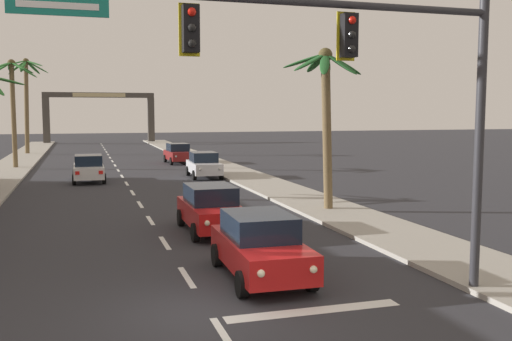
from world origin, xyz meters
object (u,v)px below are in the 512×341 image
Objects in this scene: sedan_lead_at_stop_bar at (260,245)px; sedan_third_in_queue at (211,208)px; sedan_parked_nearest_kerb at (204,165)px; palm_left_third at (12,91)px; town_gateway_arch at (100,110)px; palm_right_second at (325,99)px; sedan_oncoming_far at (89,168)px; traffic_signal_mast at (359,69)px; sedan_parked_mid_kerb at (178,153)px; palm_left_farthest at (26,91)px.

sedan_third_in_queue is at bearing 89.79° from sedan_lead_at_stop_bar.
sedan_parked_nearest_kerb is 0.55× the size of palm_left_third.
town_gateway_arch is (7.40, 36.67, -1.34)m from palm_left_third.
palm_right_second reaches higher than sedan_lead_at_stop_bar.
sedan_lead_at_stop_bar is 69.72m from town_gateway_arch.
palm_left_third is at bearing 117.55° from sedan_oncoming_far.
sedan_parked_mid_kerb is at bearing 86.94° from traffic_signal_mast.
sedan_third_in_queue is 17.34m from sedan_oncoming_far.
sedan_third_in_queue is 0.63× the size of palm_right_second.
town_gateway_arch is (7.72, 20.96, -1.92)m from palm_left_farthest.
traffic_signal_mast is at bearing -87.41° from town_gateway_arch.
sedan_parked_mid_kerb is 20.17m from palm_left_farthest.
town_gateway_arch is (-5.24, 35.35, 3.69)m from sedan_parked_mid_kerb.
sedan_third_in_queue is at bearing -96.83° from sedan_parked_mid_kerb.
traffic_signal_mast is 9.80m from sedan_third_in_queue.
traffic_signal_mast is 12.14m from palm_right_second.
traffic_signal_mast is at bearing -77.97° from sedan_oncoming_far.
sedan_parked_nearest_kerb is 0.64× the size of palm_right_second.
traffic_signal_mast is at bearing -73.29° from palm_left_third.
sedan_lead_at_stop_bar is at bearing -74.33° from palm_left_third.
sedan_parked_nearest_kerb is 0.30× the size of town_gateway_arch.
sedan_oncoming_far is (-4.03, 16.86, 0.00)m from sedan_third_in_queue.
sedan_lead_at_stop_bar is 0.46× the size of palm_left_farthest.
sedan_oncoming_far is at bearing -77.82° from palm_left_farthest.
sedan_third_in_queue is 0.30× the size of town_gateway_arch.
sedan_parked_nearest_kerb and sedan_parked_mid_kerb have the same top height.
sedan_third_in_queue is 0.99× the size of sedan_parked_mid_kerb.
sedan_parked_nearest_kerb is at bearing 85.82° from traffic_signal_mast.
sedan_parked_mid_kerb is at bearing 89.56° from sedan_parked_nearest_kerb.
sedan_lead_at_stop_bar is 6.04m from sedan_third_in_queue.
palm_left_third is 37.43m from town_gateway_arch.
town_gateway_arch is (-1.84, 69.59, 3.69)m from sedan_lead_at_stop_bar.
palm_left_farthest is at bearing -110.23° from town_gateway_arch.
sedan_lead_at_stop_bar is 1.01× the size of sedan_oncoming_far.
traffic_signal_mast reaches higher than palm_right_second.
sedan_parked_mid_kerb is (1.97, 36.86, -4.38)m from traffic_signal_mast.
traffic_signal_mast is 2.33× the size of sedan_oncoming_far.
sedan_parked_nearest_kerb is (7.32, 0.28, 0.00)m from sedan_oncoming_far.
palm_right_second reaches higher than sedan_parked_nearest_kerb.
sedan_parked_nearest_kerb is 0.46× the size of palm_left_farthest.
town_gateway_arch is at bearing 91.51° from sedan_lead_at_stop_bar.
palm_right_second is 61.29m from town_gateway_arch.
palm_left_third reaches higher than sedan_lead_at_stop_bar.
sedan_parked_mid_kerb is (3.38, 28.21, 0.00)m from sedan_third_in_queue.
palm_left_farthest is 22.42m from town_gateway_arch.
palm_left_farthest is (-5.56, 25.74, 5.61)m from sedan_oncoming_far.
palm_left_farthest is at bearing 101.12° from sedan_lead_at_stop_bar.
sedan_oncoming_far is 0.54× the size of palm_left_third.
palm_left_farthest is at bearing 102.11° from traffic_signal_mast.
sedan_parked_mid_kerb is at bearing 56.86° from sedan_oncoming_far.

